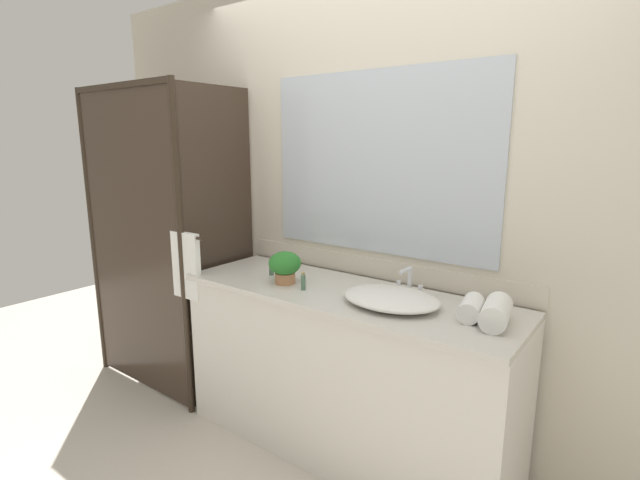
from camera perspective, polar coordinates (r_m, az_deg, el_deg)
The scene contains 11 objects.
ground_plane at distance 2.84m, azimuth 2.65°, elevation -23.76°, with size 8.00×8.00×0.00m, color beige.
wall_back_with_mirror at distance 2.62m, azimuth 7.17°, elevation 4.17°, with size 4.40×0.06×2.60m.
vanity_cabinet at distance 2.61m, azimuth 2.87°, elevation -15.60°, with size 1.80×0.58×0.90m.
shower_enclosure at distance 3.15m, azimuth -18.74°, elevation -0.29°, with size 1.20×0.59×2.00m.
sink_basin at distance 2.25m, azimuth 8.59°, elevation -6.97°, with size 0.47×0.36×0.06m, color white.
faucet at distance 2.40m, azimuth 10.71°, elevation -5.45°, with size 0.17×0.13×0.15m.
potted_plant at distance 2.54m, azimuth -4.27°, elevation -3.10°, with size 0.18×0.18×0.17m.
amenity_bottle_shampoo at distance 2.71m, azimuth -5.85°, elevation -3.45°, with size 0.03×0.03×0.08m.
amenity_bottle_body_wash at distance 2.43m, azimuth -2.05°, elevation -5.05°, with size 0.02×0.02×0.09m.
rolled_towel_near_edge at distance 2.11m, azimuth 20.54°, elevation -8.21°, with size 0.11×0.11×0.24m, color white.
rolled_towel_middle at distance 2.16m, azimuth 17.83°, elevation -7.84°, with size 0.09×0.09×0.19m, color white.
Camera 1 is at (1.28, -1.92, 1.66)m, focal length 26.41 mm.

